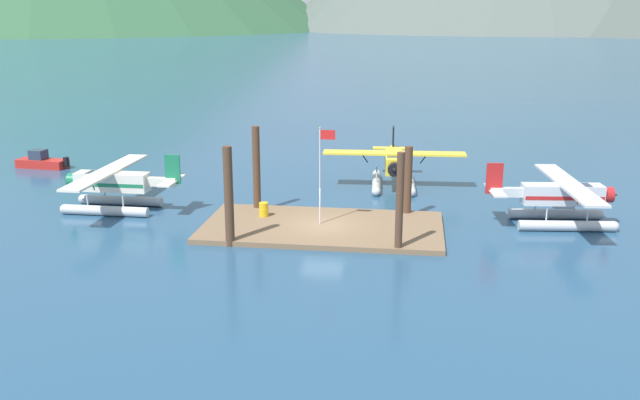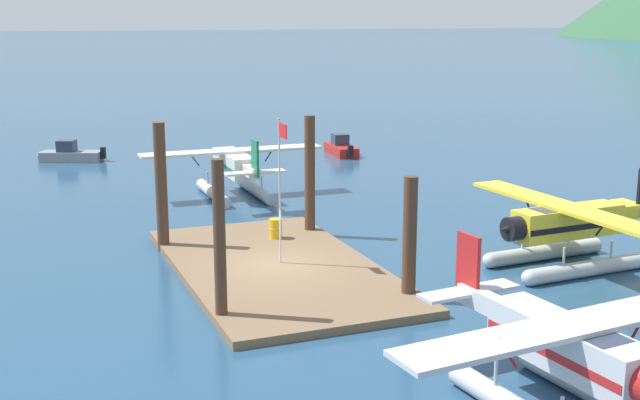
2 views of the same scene
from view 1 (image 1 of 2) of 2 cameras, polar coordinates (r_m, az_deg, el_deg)
name	(u,v)px [view 1 (image 1 of 2)]	position (r m, az deg, el deg)	size (l,w,h in m)	color
ground_plane	(322,230)	(41.54, 0.21, -2.45)	(1200.00, 1200.00, 0.00)	navy
dock_platform	(322,227)	(41.50, 0.21, -2.25)	(14.30, 7.61, 0.30)	brown
piling_near_left	(229,197)	(38.26, -7.53, 0.26)	(0.51, 0.51, 5.65)	#4C3323
piling_near_right	(400,203)	(37.08, 6.58, -0.27)	(0.41, 0.41, 5.55)	#4C3323
piling_far_left	(257,170)	(44.72, -5.26, 2.52)	(0.49, 0.49, 5.64)	#4C3323
piling_far_right	(408,182)	(43.82, 7.25, 1.47)	(0.51, 0.51, 4.56)	#4C3323
flagpole	(322,164)	(40.76, 0.17, 2.97)	(0.95, 0.10, 5.87)	silver
fuel_drum	(264,209)	(43.19, -4.66, -0.78)	(0.62, 0.62, 0.88)	gold
seaplane_cream_port_fwd	(112,187)	(47.13, -16.76, 1.03)	(7.98, 10.41, 3.84)	#B7BABF
seaplane_yellow_bow_right	(394,166)	(51.53, 6.09, 2.79)	(10.46, 7.98, 3.84)	#B7BABF
seaplane_silver_stbd_fwd	(562,200)	(44.53, 19.35, 0.00)	(7.96, 10.49, 3.84)	#B7BABF
boat_red_open_west	(41,162)	(62.48, -22.04, 2.94)	(4.88, 1.94, 1.50)	#B2231E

